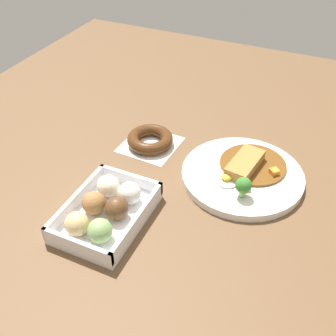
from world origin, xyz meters
The scene contains 4 objects.
ground_plane centered at (0.00, 0.00, 0.00)m, with size 1.60×1.60×0.00m, color brown.
curry_plate centered at (0.05, -0.08, 0.01)m, with size 0.28×0.28×0.07m.
donut_box centered at (-0.19, 0.14, 0.03)m, with size 0.21×0.15×0.06m.
chocolate_ring_donut centered at (0.08, 0.17, 0.02)m, with size 0.14×0.14×0.03m.
Camera 1 is at (-0.66, -0.21, 0.61)m, focal length 43.57 mm.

